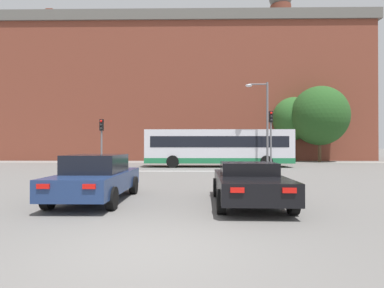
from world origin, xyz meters
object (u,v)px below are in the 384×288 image
Objects in this scene: car_roadster_right at (249,183)px; street_lamp_junction at (264,116)px; car_saloon_left at (97,177)px; traffic_light_near_left at (101,136)px; traffic_light_near_right at (271,131)px; bus_crossing_lead at (218,147)px; pedestrian_waiting at (194,153)px.

car_roadster_right is 14.80m from street_lamp_junction.
car_roadster_right is (4.77, -0.47, -0.10)m from car_saloon_left.
traffic_light_near_right is (12.00, 0.45, 0.38)m from traffic_light_near_left.
bus_crossing_lead is 9.61m from traffic_light_near_left.
traffic_light_near_left reaches higher than car_roadster_right.
traffic_light_near_left is at bearing -170.09° from street_lamp_junction.
traffic_light_near_right reaches higher than pedestrian_waiting.
traffic_light_near_right is (3.47, -3.90, 1.19)m from bus_crossing_lead.
bus_crossing_lead is (0.26, 16.23, 1.02)m from car_roadster_right.
traffic_light_near_left is at bearing 126.20° from car_roadster_right.
bus_crossing_lead is (5.03, 15.76, 0.92)m from car_saloon_left.
street_lamp_junction is at bearing -124.58° from bus_crossing_lead.
traffic_light_near_left reaches higher than pedestrian_waiting.
car_roadster_right is 23.63m from pedestrian_waiting.
traffic_light_near_left reaches higher than bus_crossing_lead.
street_lamp_junction is at bearing 9.91° from traffic_light_near_left.
traffic_light_near_right is at bearing 2.13° from traffic_light_near_left.
bus_crossing_lead is 5.36m from traffic_light_near_right.
traffic_light_near_right is at bearing 74.52° from car_roadster_right.
car_roadster_right is at bearing -55.14° from traffic_light_near_left.
street_lamp_junction is (3.56, 13.95, 3.42)m from car_roadster_right.
bus_crossing_lead is 1.83× the size of street_lamp_junction.
pedestrian_waiting is (6.37, 11.67, -1.47)m from traffic_light_near_left.
bus_crossing_lead is at bearing 90.44° from car_roadster_right.
bus_crossing_lead is at bearing 131.65° from traffic_light_near_right.
pedestrian_waiting is at bearing 116.65° from traffic_light_near_right.
pedestrian_waiting is at bearing 16.45° from bus_crossing_lead.
traffic_light_near_left is 0.55× the size of street_lamp_junction.
street_lamp_junction is (11.84, 2.07, 1.59)m from traffic_light_near_left.
street_lamp_junction is (3.31, -2.28, 2.40)m from bus_crossing_lead.
pedestrian_waiting is at bearing 83.17° from car_saloon_left.
traffic_light_near_left is (-8.28, 11.88, 1.83)m from car_roadster_right.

